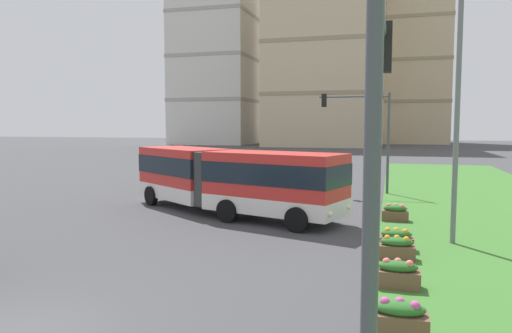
# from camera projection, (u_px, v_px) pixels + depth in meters

# --- Properties ---
(articulated_bus) EXTENTS (11.55, 7.36, 3.00)m
(articulated_bus) POSITION_uv_depth(u_px,v_px,m) (228.00, 179.00, 22.37)
(articulated_bus) COLOR red
(articulated_bus) RESTS_ON ground
(car_grey_wagon) EXTENTS (4.50, 2.23, 1.58)m
(car_grey_wagon) POSITION_uv_depth(u_px,v_px,m) (193.00, 174.00, 33.03)
(car_grey_wagon) COLOR slate
(car_grey_wagon) RESTS_ON ground
(flower_planter_0) EXTENTS (1.10, 0.56, 0.74)m
(flower_planter_0) POSITION_uv_depth(u_px,v_px,m) (399.00, 318.00, 9.33)
(flower_planter_0) COLOR brown
(flower_planter_0) RESTS_ON grass_median
(flower_planter_1) EXTENTS (1.10, 0.56, 0.74)m
(flower_planter_1) POSITION_uv_depth(u_px,v_px,m) (398.00, 274.00, 12.08)
(flower_planter_1) COLOR brown
(flower_planter_1) RESTS_ON grass_median
(flower_planter_2) EXTENTS (1.10, 0.56, 0.74)m
(flower_planter_2) POSITION_uv_depth(u_px,v_px,m) (397.00, 248.00, 14.61)
(flower_planter_2) COLOR brown
(flower_planter_2) RESTS_ON grass_median
(flower_planter_3) EXTENTS (1.10, 0.56, 0.74)m
(flower_planter_3) POSITION_uv_depth(u_px,v_px,m) (396.00, 240.00, 15.68)
(flower_planter_3) COLOR brown
(flower_planter_3) RESTS_ON grass_median
(flower_planter_4) EXTENTS (1.10, 0.56, 0.74)m
(flower_planter_4) POSITION_uv_depth(u_px,v_px,m) (395.00, 213.00, 20.47)
(flower_planter_4) COLOR brown
(flower_planter_4) RESTS_ON grass_median
(traffic_light_far_right) EXTENTS (4.22, 0.28, 6.07)m
(traffic_light_far_right) POSITION_uv_depth(u_px,v_px,m) (365.00, 125.00, 28.65)
(traffic_light_far_right) COLOR #474C51
(traffic_light_far_right) RESTS_ON ground
(traffic_light_near_right) EXTENTS (0.28, 4.10, 5.84)m
(traffic_light_near_right) POSITION_uv_depth(u_px,v_px,m) (377.00, 137.00, 5.63)
(traffic_light_near_right) COLOR #474C51
(traffic_light_near_right) RESTS_ON ground
(streetlight_median) EXTENTS (0.70, 0.28, 9.96)m
(streetlight_median) POSITION_uv_depth(u_px,v_px,m) (458.00, 88.00, 16.16)
(streetlight_median) COLOR slate
(streetlight_median) RESTS_ON ground
(apartment_tower_west) EXTENTS (16.56, 18.43, 45.04)m
(apartment_tower_west) POSITION_uv_depth(u_px,v_px,m) (217.00, 40.00, 104.35)
(apartment_tower_west) COLOR silver
(apartment_tower_west) RESTS_ON ground
(apartment_tower_westcentre) EXTENTS (22.17, 19.35, 38.26)m
(apartment_tower_westcentre) POSITION_uv_depth(u_px,v_px,m) (326.00, 48.00, 93.71)
(apartment_tower_westcentre) COLOR beige
(apartment_tower_westcentre) RESTS_ON ground
(apartment_tower_centre) EXTENTS (16.50, 17.98, 44.03)m
(apartment_tower_centre) POSITION_uv_depth(u_px,v_px,m) (411.00, 45.00, 107.87)
(apartment_tower_centre) COLOR beige
(apartment_tower_centre) RESTS_ON ground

